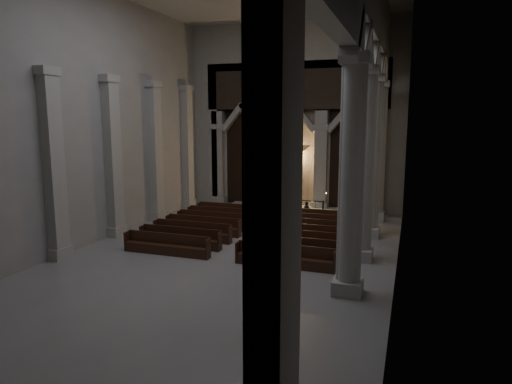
% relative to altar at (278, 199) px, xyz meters
% --- Properties ---
extents(room, '(24.00, 24.10, 12.00)m').
position_rel_altar_xyz_m(room, '(0.88, -10.80, 6.97)').
color(room, gray).
rests_on(room, ground).
extents(sanctuary_wall, '(14.00, 0.77, 12.00)m').
position_rel_altar_xyz_m(sanctuary_wall, '(0.88, 0.73, 5.99)').
color(sanctuary_wall, '#A8A59C').
rests_on(sanctuary_wall, ground).
extents(right_arcade, '(1.00, 24.00, 12.00)m').
position_rel_altar_xyz_m(right_arcade, '(6.38, -9.47, 7.20)').
color(right_arcade, '#A8A59C').
rests_on(right_arcade, ground).
extents(left_pilasters, '(0.60, 13.00, 8.03)m').
position_rel_altar_xyz_m(left_pilasters, '(-5.87, -7.30, 3.28)').
color(left_pilasters, '#A8A59C').
rests_on(left_pilasters, ground).
extents(sanctuary_step, '(8.50, 2.60, 0.15)m').
position_rel_altar_xyz_m(sanctuary_step, '(0.88, -0.20, -0.55)').
color(sanctuary_step, '#A8A59C').
rests_on(sanctuary_step, ground).
extents(altar, '(1.86, 0.74, 0.95)m').
position_rel_altar_xyz_m(altar, '(0.00, 0.00, 0.00)').
color(altar, beige).
rests_on(altar, sanctuary_step).
extents(altar_rail, '(4.89, 0.09, 0.96)m').
position_rel_altar_xyz_m(altar_rail, '(0.88, -1.33, 0.01)').
color(altar_rail, black).
rests_on(altar_rail, ground).
extents(candle_stand_left, '(0.27, 0.27, 1.58)m').
position_rel_altar_xyz_m(candle_stand_left, '(-1.84, -1.23, -0.20)').
color(candle_stand_left, olive).
rests_on(candle_stand_left, ground).
extents(candle_stand_right, '(0.25, 0.25, 1.50)m').
position_rel_altar_xyz_m(candle_stand_right, '(3.47, -1.49, -0.22)').
color(candle_stand_right, olive).
rests_on(candle_stand_right, ground).
extents(pews, '(9.51, 7.86, 0.92)m').
position_rel_altar_xyz_m(pews, '(0.88, -7.58, -0.33)').
color(pews, black).
rests_on(pews, ground).
extents(worshipper, '(0.46, 0.33, 1.19)m').
position_rel_altar_xyz_m(worshipper, '(2.65, -3.14, -0.03)').
color(worshipper, black).
rests_on(worshipper, ground).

